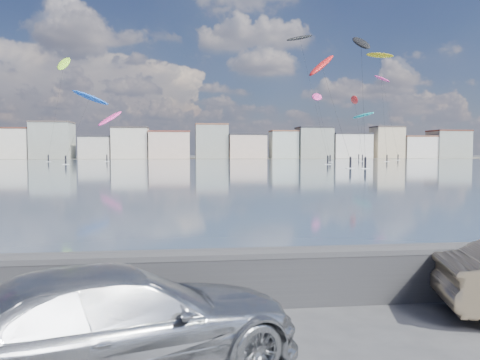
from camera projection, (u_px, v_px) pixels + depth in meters
name	position (u px, v px, depth m)	size (l,w,h in m)	color
bay_water	(185.00, 165.00, 96.25)	(500.00, 177.00, 0.00)	#395063
far_shore_strip	(185.00, 158.00, 203.79)	(500.00, 60.00, 0.00)	#4C473D
seawall	(192.00, 277.00, 8.20)	(400.00, 0.36, 1.08)	#28282B
far_buildings	(188.00, 144.00, 189.70)	(240.79, 13.26, 14.60)	silver
car_silver	(120.00, 322.00, 5.75)	(1.91, 4.69, 1.36)	#A4A7AB
kitesurfer_0	(300.00, 40.00, 115.23)	(8.56, 19.03, 32.52)	black
kitesurfer_2	(110.00, 119.00, 138.92)	(8.16, 12.98, 15.51)	#E5338C
kitesurfer_3	(90.00, 98.00, 112.31)	(10.12, 14.45, 18.46)	blue
kitesurfer_4	(317.00, 97.00, 134.22)	(6.54, 17.27, 20.87)	#E5338C
kitesurfer_5	(355.00, 101.00, 140.06)	(4.80, 10.44, 19.77)	red
kitesurfer_6	(363.00, 116.00, 161.25)	(7.53, 11.44, 16.75)	#19BFBF
kitesurfer_9	(64.00, 65.00, 139.08)	(3.91, 18.21, 32.19)	#8CD826
kitesurfer_13	(380.00, 57.00, 139.85)	(7.79, 15.06, 33.22)	yellow
kitesurfer_15	(322.00, 67.00, 83.03)	(7.61, 11.13, 21.15)	red
kitesurfer_16	(361.00, 45.00, 84.14)	(4.53, 13.51, 24.62)	black
kitesurfer_20	(382.00, 80.00, 160.51)	(8.05, 13.37, 29.15)	#E5338C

